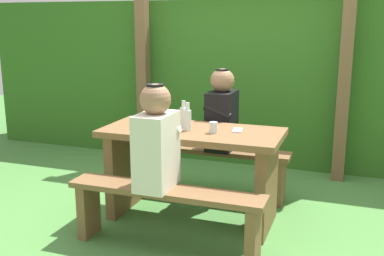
{
  "coord_description": "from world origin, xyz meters",
  "views": [
    {
      "loc": [
        1.18,
        -3.29,
        1.57
      ],
      "look_at": [
        0.0,
        0.0,
        0.75
      ],
      "focal_mm": 43.18,
      "sensor_mm": 36.0,
      "label": 1
    }
  ],
  "objects_px": {
    "person_white_shirt": "(156,141)",
    "person_black_coat": "(222,113)",
    "bench_near": "(166,206)",
    "bottle_left": "(184,116)",
    "picnic_table": "(192,159)",
    "drinking_glass": "(213,127)",
    "bench_far": "(212,161)",
    "bottle_right": "(188,119)",
    "cell_phone": "(237,130)"
  },
  "relations": [
    {
      "from": "bench_far",
      "to": "drinking_glass",
      "type": "xyz_separation_m",
      "value": [
        0.19,
        -0.6,
        0.46
      ]
    },
    {
      "from": "picnic_table",
      "to": "bottle_left",
      "type": "relative_size",
      "value": 6.55
    },
    {
      "from": "bench_far",
      "to": "cell_phone",
      "type": "bearing_deg",
      "value": -53.81
    },
    {
      "from": "person_black_coat",
      "to": "bottle_right",
      "type": "height_order",
      "value": "person_black_coat"
    },
    {
      "from": "bench_near",
      "to": "person_white_shirt",
      "type": "relative_size",
      "value": 1.95
    },
    {
      "from": "bench_near",
      "to": "person_white_shirt",
      "type": "height_order",
      "value": "person_white_shirt"
    },
    {
      "from": "bench_near",
      "to": "drinking_glass",
      "type": "xyz_separation_m",
      "value": [
        0.19,
        0.49,
        0.46
      ]
    },
    {
      "from": "picnic_table",
      "to": "cell_phone",
      "type": "bearing_deg",
      "value": 11.91
    },
    {
      "from": "drinking_glass",
      "to": "bench_near",
      "type": "bearing_deg",
      "value": -111.13
    },
    {
      "from": "person_white_shirt",
      "to": "drinking_glass",
      "type": "distance_m",
      "value": 0.55
    },
    {
      "from": "picnic_table",
      "to": "bench_near",
      "type": "xyz_separation_m",
      "value": [
        0.0,
        -0.55,
        -0.18
      ]
    },
    {
      "from": "bench_near",
      "to": "bench_far",
      "type": "height_order",
      "value": "same"
    },
    {
      "from": "bench_far",
      "to": "person_black_coat",
      "type": "bearing_deg",
      "value": -2.25
    },
    {
      "from": "bottle_left",
      "to": "cell_phone",
      "type": "xyz_separation_m",
      "value": [
        0.43,
        0.02,
        -0.08
      ]
    },
    {
      "from": "picnic_table",
      "to": "bench_far",
      "type": "height_order",
      "value": "picnic_table"
    },
    {
      "from": "bench_near",
      "to": "drinking_glass",
      "type": "distance_m",
      "value": 0.7
    },
    {
      "from": "drinking_glass",
      "to": "bottle_left",
      "type": "height_order",
      "value": "bottle_left"
    },
    {
      "from": "picnic_table",
      "to": "person_white_shirt",
      "type": "height_order",
      "value": "person_white_shirt"
    },
    {
      "from": "bench_near",
      "to": "bottle_right",
      "type": "height_order",
      "value": "bottle_right"
    },
    {
      "from": "person_black_coat",
      "to": "bottle_right",
      "type": "bearing_deg",
      "value": -100.27
    },
    {
      "from": "person_black_coat",
      "to": "drinking_glass",
      "type": "relative_size",
      "value": 8.54
    },
    {
      "from": "bottle_right",
      "to": "cell_phone",
      "type": "relative_size",
      "value": 1.56
    },
    {
      "from": "picnic_table",
      "to": "drinking_glass",
      "type": "distance_m",
      "value": 0.34
    },
    {
      "from": "person_white_shirt",
      "to": "bench_far",
      "type": "bearing_deg",
      "value": 86.74
    },
    {
      "from": "picnic_table",
      "to": "bottle_left",
      "type": "xyz_separation_m",
      "value": [
        -0.09,
        0.05,
        0.32
      ]
    },
    {
      "from": "bottle_left",
      "to": "picnic_table",
      "type": "bearing_deg",
      "value": -30.24
    },
    {
      "from": "bench_far",
      "to": "bottle_right",
      "type": "distance_m",
      "value": 0.78
    },
    {
      "from": "person_white_shirt",
      "to": "bottle_left",
      "type": "bearing_deg",
      "value": 92.61
    },
    {
      "from": "picnic_table",
      "to": "person_black_coat",
      "type": "height_order",
      "value": "person_black_coat"
    },
    {
      "from": "bottle_left",
      "to": "cell_phone",
      "type": "distance_m",
      "value": 0.44
    },
    {
      "from": "bench_near",
      "to": "drinking_glass",
      "type": "bearing_deg",
      "value": 68.87
    },
    {
      "from": "person_white_shirt",
      "to": "person_black_coat",
      "type": "distance_m",
      "value": 1.09
    },
    {
      "from": "bottle_right",
      "to": "cell_phone",
      "type": "xyz_separation_m",
      "value": [
        0.37,
        0.11,
        -0.09
      ]
    },
    {
      "from": "bench_near",
      "to": "bottle_left",
      "type": "bearing_deg",
      "value": 98.48
    },
    {
      "from": "picnic_table",
      "to": "bench_far",
      "type": "bearing_deg",
      "value": 90.0
    },
    {
      "from": "person_white_shirt",
      "to": "person_black_coat",
      "type": "xyz_separation_m",
      "value": [
        0.15,
        1.08,
        0.0
      ]
    },
    {
      "from": "drinking_glass",
      "to": "bottle_left",
      "type": "xyz_separation_m",
      "value": [
        -0.28,
        0.1,
        0.05
      ]
    },
    {
      "from": "person_white_shirt",
      "to": "drinking_glass",
      "type": "xyz_separation_m",
      "value": [
        0.25,
        0.49,
        0.0
      ]
    },
    {
      "from": "bench_far",
      "to": "drinking_glass",
      "type": "bearing_deg",
      "value": -72.32
    },
    {
      "from": "picnic_table",
      "to": "cell_phone",
      "type": "distance_m",
      "value": 0.43
    },
    {
      "from": "drinking_glass",
      "to": "bottle_left",
      "type": "relative_size",
      "value": 0.39
    },
    {
      "from": "person_white_shirt",
      "to": "cell_phone",
      "type": "relative_size",
      "value": 5.14
    },
    {
      "from": "bench_near",
      "to": "person_black_coat",
      "type": "xyz_separation_m",
      "value": [
        0.08,
        1.09,
        0.46
      ]
    },
    {
      "from": "picnic_table",
      "to": "bottle_right",
      "type": "bearing_deg",
      "value": -117.27
    },
    {
      "from": "person_white_shirt",
      "to": "bottle_right",
      "type": "height_order",
      "value": "person_white_shirt"
    },
    {
      "from": "bench_near",
      "to": "bottle_left",
      "type": "relative_size",
      "value": 6.55
    },
    {
      "from": "person_black_coat",
      "to": "drinking_glass",
      "type": "bearing_deg",
      "value": -79.9
    },
    {
      "from": "picnic_table",
      "to": "person_white_shirt",
      "type": "xyz_separation_m",
      "value": [
        -0.06,
        -0.54,
        0.27
      ]
    },
    {
      "from": "picnic_table",
      "to": "bottle_right",
      "type": "height_order",
      "value": "bottle_right"
    },
    {
      "from": "bench_near",
      "to": "person_black_coat",
      "type": "relative_size",
      "value": 1.95
    }
  ]
}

